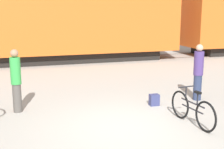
# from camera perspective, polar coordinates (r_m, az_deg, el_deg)

# --- Properties ---
(ground_plane) EXTENTS (80.00, 80.00, 0.00)m
(ground_plane) POSITION_cam_1_polar(r_m,az_deg,el_deg) (7.73, 2.53, -9.58)
(ground_plane) COLOR #A8A399
(freight_train) EXTENTS (40.69, 2.94, 5.34)m
(freight_train) POSITION_cam_1_polar(r_m,az_deg,el_deg) (17.19, -9.23, 11.65)
(freight_train) COLOR black
(freight_train) RESTS_ON ground_plane
(rail_near) EXTENTS (52.69, 0.07, 0.01)m
(rail_near) POSITION_cam_1_polar(r_m,az_deg,el_deg) (16.72, -8.56, 2.03)
(rail_near) COLOR #4C4238
(rail_near) RESTS_ON ground_plane
(rail_far) EXTENTS (52.69, 0.07, 0.01)m
(rail_far) POSITION_cam_1_polar(r_m,az_deg,el_deg) (18.12, -9.26, 2.76)
(rail_far) COLOR #4C4238
(rail_far) RESTS_ON ground_plane
(bicycle_black) EXTENTS (0.46, 1.76, 0.92)m
(bicycle_black) POSITION_cam_1_polar(r_m,az_deg,el_deg) (8.01, 14.44, -6.20)
(bicycle_black) COLOR black
(bicycle_black) RESTS_ON ground_plane
(person_in_green) EXTENTS (0.28, 0.28, 1.77)m
(person_in_green) POSITION_cam_1_polar(r_m,az_deg,el_deg) (8.96, -17.14, -1.00)
(person_in_green) COLOR #514C47
(person_in_green) RESTS_ON ground_plane
(person_in_purple) EXTENTS (0.30, 0.30, 1.77)m
(person_in_purple) POSITION_cam_1_polar(r_m,az_deg,el_deg) (10.10, 15.49, 0.47)
(person_in_purple) COLOR #283351
(person_in_purple) RESTS_ON ground_plane
(backpack) EXTENTS (0.28, 0.20, 0.34)m
(backpack) POSITION_cam_1_polar(r_m,az_deg,el_deg) (9.42, 7.73, -4.62)
(backpack) COLOR navy
(backpack) RESTS_ON ground_plane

